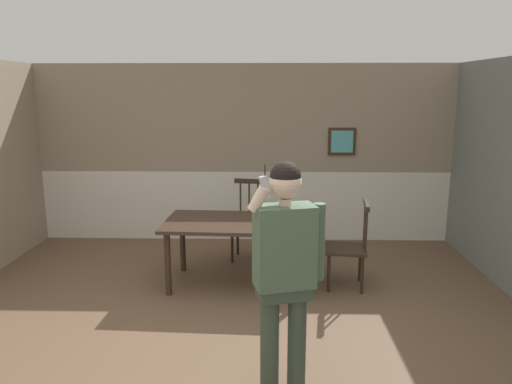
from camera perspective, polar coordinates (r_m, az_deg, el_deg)
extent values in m
plane|color=brown|center=(4.50, -3.42, -18.14)|extent=(7.25, 7.25, 0.00)
cube|color=gray|center=(7.19, -1.40, 8.66)|extent=(6.22, 0.12, 1.57)
cube|color=silver|center=(7.39, -1.34, -1.52)|extent=(6.22, 0.14, 1.05)
cube|color=silver|center=(7.26, -1.38, 2.45)|extent=(6.22, 0.05, 0.06)
cube|color=#382314|center=(7.21, 10.08, 5.87)|extent=(0.40, 0.03, 0.40)
cube|color=#4FA7B4|center=(7.20, 10.10, 5.86)|extent=(0.32, 0.01, 0.32)
cube|color=#38281E|center=(5.60, -1.89, -3.63)|extent=(1.78, 1.03, 0.04)
cylinder|color=#38281E|center=(5.50, -10.34, -8.32)|extent=(0.07, 0.07, 0.72)
cylinder|color=#38281E|center=(5.34, 6.04, -8.82)|extent=(0.07, 0.07, 0.72)
cylinder|color=#38281E|center=(6.19, -8.63, -5.93)|extent=(0.07, 0.07, 0.72)
cylinder|color=#38281E|center=(6.05, 5.80, -6.29)|extent=(0.07, 0.07, 0.72)
cube|color=#2D2319|center=(6.47, -1.12, -4.09)|extent=(0.46, 0.46, 0.03)
cube|color=#2D2319|center=(6.50, -0.82, 1.28)|extent=(0.40, 0.10, 0.06)
cylinder|color=#2D2319|center=(6.54, 0.22, -1.07)|extent=(0.02, 0.02, 0.60)
cylinder|color=#2D2319|center=(6.56, -0.81, -1.03)|extent=(0.02, 0.02, 0.60)
cylinder|color=#2D2319|center=(6.58, -1.83, -0.98)|extent=(0.02, 0.02, 0.60)
cylinder|color=#2D2319|center=(6.36, 0.01, -6.62)|extent=(0.04, 0.04, 0.44)
cylinder|color=#2D2319|center=(6.42, -2.82, -6.44)|extent=(0.04, 0.04, 0.44)
cylinder|color=#2D2319|center=(6.66, 0.53, -5.75)|extent=(0.04, 0.04, 0.44)
cylinder|color=#2D2319|center=(6.72, -2.18, -5.59)|extent=(0.04, 0.04, 0.44)
cube|color=#2D2319|center=(5.69, 10.49, -6.59)|extent=(0.51, 0.51, 0.03)
cube|color=#2D2319|center=(5.56, 12.87, -1.48)|extent=(0.10, 0.46, 0.06)
cylinder|color=#2D2319|center=(5.49, 12.85, -4.27)|extent=(0.02, 0.02, 0.54)
cylinder|color=#2D2319|center=(5.62, 12.75, -3.87)|extent=(0.02, 0.02, 0.54)
cylinder|color=#2D2319|center=(5.76, 12.65, -3.50)|extent=(0.02, 0.02, 0.54)
cylinder|color=#2D2319|center=(5.60, 8.55, -9.43)|extent=(0.04, 0.04, 0.44)
cylinder|color=#2D2319|center=(5.94, 8.56, -8.14)|extent=(0.04, 0.04, 0.44)
cylinder|color=#2D2319|center=(5.61, 12.37, -9.52)|extent=(0.04, 0.04, 0.44)
cylinder|color=#2D2319|center=(5.96, 12.14, -8.23)|extent=(0.04, 0.04, 0.44)
cylinder|color=#3A493A|center=(3.82, 4.83, -16.70)|extent=(0.14, 0.14, 0.85)
cylinder|color=#3A493A|center=(3.76, 1.61, -17.12)|extent=(0.14, 0.14, 0.85)
cube|color=#3A493A|center=(3.61, 3.31, -11.41)|extent=(0.43, 0.30, 0.12)
cube|color=#4C664C|center=(3.49, 3.38, -6.41)|extent=(0.47, 0.34, 0.60)
cylinder|color=#4C664C|center=(3.57, 7.36, -5.83)|extent=(0.09, 0.09, 0.57)
cylinder|color=beige|center=(3.33, 0.32, -0.83)|extent=(0.16, 0.10, 0.20)
cylinder|color=beige|center=(3.40, 3.45, -1.19)|extent=(0.09, 0.09, 0.05)
sphere|color=beige|center=(3.38, 3.48, 1.13)|extent=(0.23, 0.23, 0.23)
sphere|color=black|center=(3.37, 3.49, 1.80)|extent=(0.22, 0.22, 0.22)
cube|color=#B7B7BC|center=(3.31, 1.05, 0.52)|extent=(0.09, 0.06, 0.17)
cylinder|color=black|center=(3.29, 1.06, 2.57)|extent=(0.01, 0.01, 0.08)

